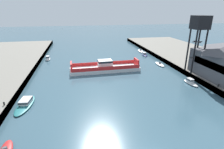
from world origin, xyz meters
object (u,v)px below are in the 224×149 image
Objects in this scene: chain_ferry at (105,68)px; moored_boat_mid_left at (190,82)px; moored_boat_near_left at (25,103)px; moored_boat_near_right at (48,58)px; crane_tower at (200,27)px; moored_boat_upstream_b at (141,51)px; moored_boat_upstream_a at (160,64)px; moored_boat_far_left at (144,54)px.

chain_ferry is 24.83m from moored_boat_mid_left.
moored_boat_near_left is (-19.16, -18.08, -0.60)m from chain_ferry.
crane_tower is at bearing -31.31° from moored_boat_near_right.
moored_boat_upstream_b is (20.25, 23.64, -0.82)m from chain_ferry.
moored_boat_upstream_a is at bearing -20.30° from moored_boat_near_right.
moored_boat_upstream_b is at bearing 82.54° from moored_boat_far_left.
moored_boat_upstream_a is 0.39× the size of crane_tower.
crane_tower reaches higher than moored_boat_near_right.
moored_boat_upstream_b is (0.66, 21.21, -0.02)m from moored_boat_upstream_a.
moored_boat_near_left is at bearing -174.91° from moored_boat_mid_left.
moored_boat_near_left is 1.44× the size of moored_boat_upstream_a.
chain_ferry reaches higher than moored_boat_near_left.
moored_boat_far_left is at bearing 40.35° from chain_ferry.
chain_ferry is 28.71m from crane_tower.
moored_boat_upstream_b is (39.41, 41.72, -0.22)m from moored_boat_near_left.
moored_boat_near_right is at bearing 141.48° from moored_boat_mid_left.
crane_tower is (43.09, 8.58, 13.32)m from moored_boat_near_left.
moored_boat_upstream_b is (0.17, 38.22, -0.26)m from moored_boat_mid_left.
moored_boat_mid_left is 0.91× the size of moored_boat_far_left.
crane_tower is at bearing -21.66° from chain_ferry.
moored_boat_upstream_a is at bearing 91.66° from moored_boat_mid_left.
moored_boat_near_right reaches higher than moored_boat_upstream_b.
crane_tower is at bearing 52.92° from moored_boat_mid_left.
moored_boat_near_right is 52.40m from crane_tower.
moored_boat_near_right is 0.74× the size of moored_boat_upstream_b.
moored_boat_mid_left is 0.87× the size of moored_boat_upstream_a.
moored_boat_mid_left reaches higher than moored_boat_upstream_a.
chain_ferry reaches higher than moored_boat_far_left.
moored_boat_mid_left is 31.00m from moored_boat_far_left.
moored_boat_near_right reaches higher than moored_boat_upstream_a.
moored_boat_upstream_a is (38.75, 20.51, -0.19)m from moored_boat_near_left.
moored_boat_near_left is 1.21× the size of moored_boat_upstream_b.
moored_boat_near_left reaches higher than moored_boat_far_left.
crane_tower reaches higher than chain_ferry.
moored_boat_mid_left is 0.73× the size of moored_boat_upstream_b.
moored_boat_near_right is (-0.25, 34.93, 0.12)m from moored_boat_near_left.
moored_boat_far_left is 0.80× the size of moored_boat_upstream_b.
moored_boat_mid_left is at bearing -88.56° from moored_boat_far_left.
moored_boat_upstream_b is at bearing 49.41° from chain_ferry.
moored_boat_near_right is at bearing 179.33° from moored_boat_far_left.
moored_boat_near_right is 50.47m from moored_boat_mid_left.
chain_ferry is at bearing 144.01° from moored_boat_mid_left.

